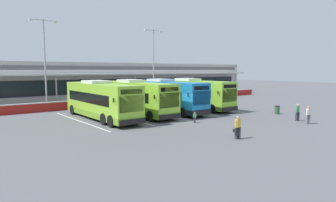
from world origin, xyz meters
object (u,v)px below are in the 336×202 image
coach_bus_centre (165,96)px  pedestrian_in_dark_coat (308,114)px  pedestrian_with_handbag (238,127)px  lamp_post_centre (154,60)px  lamp_post_west (45,58)px  coach_bus_left_centre (136,98)px  pedestrian_child (195,117)px  litter_bin (277,110)px  coach_bus_leftmost (101,101)px  pedestrian_near_bin (298,112)px  coach_bus_right_centre (193,94)px

coach_bus_centre → pedestrian_in_dark_coat: size_ratio=7.52×
coach_bus_centre → pedestrian_with_handbag: (-4.40, -13.95, -0.93)m
coach_bus_centre → pedestrian_with_handbag: 14.65m
pedestrian_in_dark_coat → lamp_post_centre: lamp_post_centre is taller
coach_bus_centre → lamp_post_west: size_ratio=1.11×
coach_bus_left_centre → lamp_post_centre: (9.69, 10.23, 4.50)m
coach_bus_left_centre → coach_bus_centre: size_ratio=1.00×
pedestrian_child → litter_bin: 10.93m
coach_bus_left_centre → lamp_post_centre: 14.79m
pedestrian_with_handbag → lamp_post_centre: bearing=67.3°
coach_bus_leftmost → lamp_post_west: bearing=99.7°
coach_bus_leftmost → coach_bus_centre: (8.09, 0.04, 0.00)m
coach_bus_leftmost → coach_bus_centre: size_ratio=1.00×
coach_bus_leftmost → pedestrian_with_handbag: (3.69, -13.91, -0.93)m
pedestrian_near_bin → pedestrian_child: bearing=148.2°
coach_bus_left_centre → pedestrian_near_bin: size_ratio=7.52×
coach_bus_leftmost → lamp_post_centre: bearing=37.1°
pedestrian_child → pedestrian_near_bin: (8.46, -5.25, 0.33)m
coach_bus_centre → coach_bus_right_centre: 4.57m
pedestrian_with_handbag → pedestrian_child: (2.05, 6.51, -0.32)m
coach_bus_centre → pedestrian_in_dark_coat: coach_bus_centre is taller
pedestrian_child → lamp_post_centre: bearing=65.5°
coach_bus_left_centre → pedestrian_in_dark_coat: bearing=-57.9°
coach_bus_left_centre → litter_bin: coach_bus_left_centre is taller
coach_bus_centre → litter_bin: (8.46, -9.12, -1.32)m
lamp_post_west → coach_bus_leftmost: bearing=-80.3°
coach_bus_right_centre → lamp_post_west: (-14.58, 10.99, 4.50)m
pedestrian_with_handbag → pedestrian_near_bin: 10.59m
coach_bus_centre → pedestrian_in_dark_coat: bearing=-69.9°
lamp_post_west → lamp_post_centre: size_ratio=1.00×
pedestrian_in_dark_coat → pedestrian_near_bin: bearing=57.8°
coach_bus_centre → lamp_post_west: bearing=131.7°
pedestrian_child → litter_bin: pedestrian_child is taller
pedestrian_with_handbag → coach_bus_left_centre: bearing=87.8°
pedestrian_child → coach_bus_left_centre: bearing=101.2°
coach_bus_right_centre → pedestrian_in_dark_coat: 14.44m
lamp_post_west → litter_bin: 28.10m
coach_bus_centre → pedestrian_child: (-2.35, -7.43, -1.24)m
pedestrian_near_bin → lamp_post_centre: size_ratio=0.15×
coach_bus_leftmost → pedestrian_child: coach_bus_leftmost is taller
pedestrian_with_handbag → pedestrian_in_dark_coat: 9.59m
pedestrian_in_dark_coat → coach_bus_centre: bearing=110.1°
coach_bus_left_centre → pedestrian_near_bin: (9.98, -12.93, -0.91)m
coach_bus_leftmost → litter_bin: size_ratio=13.10×
coach_bus_leftmost → coach_bus_left_centre: same height
coach_bus_right_centre → pedestrian_child: size_ratio=12.13×
coach_bus_centre → pedestrian_near_bin: coach_bus_centre is taller
pedestrian_in_dark_coat → litter_bin: size_ratio=1.74×
pedestrian_near_bin → coach_bus_right_centre: bearing=96.8°
pedestrian_child → pedestrian_with_handbag: bearing=-107.5°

